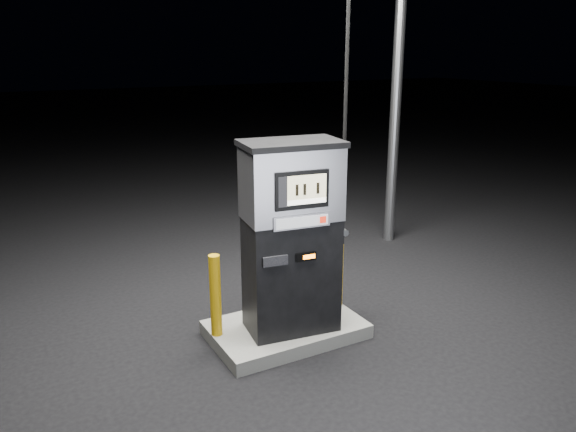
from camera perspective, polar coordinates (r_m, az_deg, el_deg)
ground at (r=6.22m, az=-0.23°, el=-12.05°), size 80.00×80.00×0.00m
pump_island at (r=6.18m, az=-0.24°, el=-11.44°), size 1.60×1.00×0.15m
fuel_dispenser at (r=5.67m, az=0.38°, el=-2.04°), size 1.13×0.72×4.12m
bollard_left at (r=5.78m, az=-7.38°, el=-8.02°), size 0.14×0.14×0.87m
bollard_right at (r=6.40m, az=5.08°, el=-5.21°), size 0.15×0.15×0.92m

